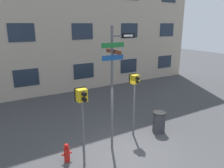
% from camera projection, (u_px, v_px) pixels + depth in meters
% --- Properties ---
extents(ground_plane, '(60.00, 60.00, 0.00)m').
position_uv_depth(ground_plane, '(128.00, 155.00, 8.20)').
color(ground_plane, '#424244').
extents(street_sign_pole, '(1.40, 1.02, 4.71)m').
position_uv_depth(street_sign_pole, '(114.00, 79.00, 7.91)').
color(street_sign_pole, '#4C4C51').
rests_on(street_sign_pole, ground_plane).
extents(pedestrian_signal_left, '(0.38, 0.40, 2.80)m').
position_uv_depth(pedestrian_signal_left, '(82.00, 106.00, 7.02)').
color(pedestrian_signal_left, '#4C4C51').
rests_on(pedestrian_signal_left, ground_plane).
extents(pedestrian_signal_right, '(0.39, 0.40, 2.75)m').
position_uv_depth(pedestrian_signal_right, '(135.00, 88.00, 9.14)').
color(pedestrian_signal_right, '#4C4C51').
rests_on(pedestrian_signal_right, ground_plane).
extents(fire_hydrant, '(0.36, 0.20, 0.70)m').
position_uv_depth(fire_hydrant, '(67.00, 153.00, 7.73)').
color(fire_hydrant, red).
rests_on(fire_hydrant, ground_plane).
extents(trash_bin, '(0.58, 0.58, 0.96)m').
position_uv_depth(trash_bin, '(159.00, 122.00, 9.83)').
color(trash_bin, '#333338').
rests_on(trash_bin, ground_plane).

